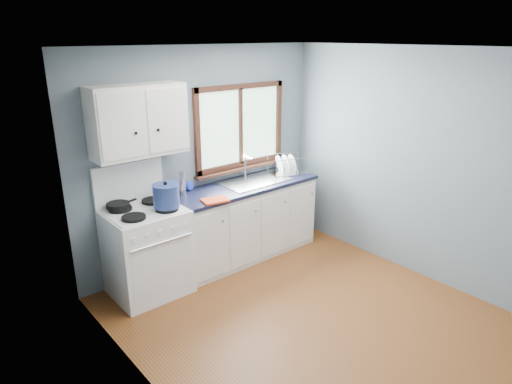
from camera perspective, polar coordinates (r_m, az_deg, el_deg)
floor at (r=4.61m, az=6.98°, el=-15.59°), size 3.20×3.60×0.02m
ceiling at (r=3.79m, az=8.58°, el=17.50°), size 3.20×3.60×0.02m
wall_back at (r=5.35m, az=-6.70°, el=4.37°), size 3.20×0.02×2.50m
wall_left at (r=3.12m, az=-12.97°, el=-7.17°), size 0.02×3.60×2.50m
wall_right at (r=5.28m, az=19.65°, el=3.16°), size 0.02×3.60×2.50m
gas_range at (r=4.90m, az=-13.48°, el=-6.94°), size 0.76×0.69×1.36m
base_cabinets at (r=5.58m, az=-1.50°, el=-4.02°), size 1.85×0.60×0.88m
countertop at (r=5.40m, az=-1.54°, el=0.76°), size 1.89×0.64×0.04m
sink at (r=5.53m, az=-0.08°, el=0.74°), size 0.84×0.46×0.44m
window at (r=5.57m, az=-1.95°, el=7.47°), size 1.36×0.10×1.03m
upper_cabinets at (r=4.67m, az=-14.49°, el=8.63°), size 0.95×0.35×0.70m
skillet at (r=4.77m, az=-16.85°, el=-1.59°), size 0.37×0.28×0.05m
stockpot at (r=4.64m, az=-11.17°, el=-0.42°), size 0.34×0.34×0.27m
utensil_crock at (r=5.03m, az=-11.13°, el=0.12°), size 0.15×0.15×0.36m
thermos at (r=5.07m, az=-9.17°, el=1.13°), size 0.08×0.08×0.27m
soap_bottle at (r=5.18m, az=-8.18°, el=1.53°), size 0.12×0.12×0.27m
dish_towel at (r=4.87m, az=-5.13°, el=-1.03°), size 0.31×0.25×0.02m
dish_rack at (r=5.84m, az=3.87°, el=3.00°), size 0.55×0.49×0.24m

